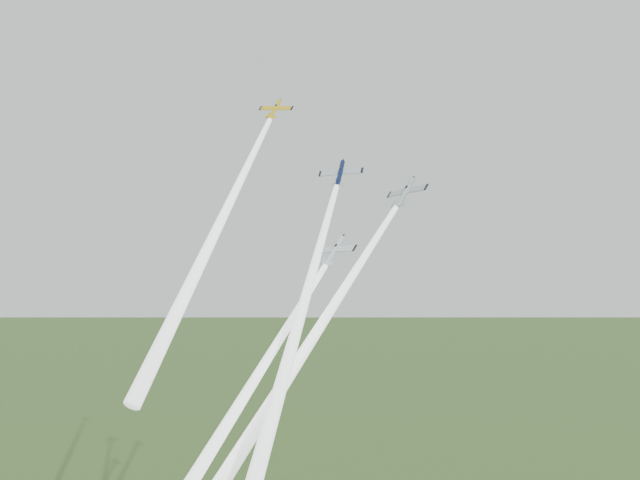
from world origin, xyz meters
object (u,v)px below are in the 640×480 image
at_px(plane_silver_right, 405,192).
at_px(plane_yellow, 275,109).
at_px(plane_silver_low, 335,251).
at_px(plane_navy, 340,173).

bearing_deg(plane_silver_right, plane_yellow, -165.60).
distance_m(plane_silver_right, plane_silver_low, 17.54).
distance_m(plane_yellow, plane_silver_right, 31.72).
xyz_separation_m(plane_yellow, plane_silver_low, (20.96, -12.59, -26.52)).
bearing_deg(plane_silver_low, plane_navy, 124.91).
distance_m(plane_yellow, plane_navy, 22.32).
distance_m(plane_yellow, plane_silver_low, 36.07).
height_order(plane_yellow, plane_navy, plane_yellow).
height_order(plane_navy, plane_silver_right, plane_navy).
xyz_separation_m(plane_navy, plane_silver_low, (3.69, -7.80, -13.22)).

